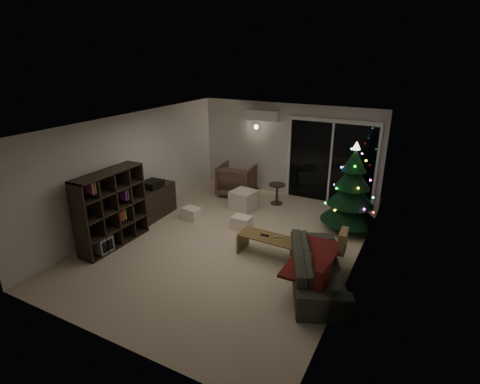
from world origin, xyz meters
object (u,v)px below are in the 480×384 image
object	(u,v)px
bookshelf	(105,207)
sofa	(318,267)
coffee_table	(271,247)
armchair	(237,180)
christmas_tree	(352,187)
media_cabinet	(154,202)

from	to	relation	value
bookshelf	sofa	size ratio (longest dim) A/B	0.74
coffee_table	armchair	bearing A→B (deg)	131.61
bookshelf	armchair	world-z (taller)	bookshelf
christmas_tree	bookshelf	bearing A→B (deg)	-145.67
bookshelf	christmas_tree	distance (m)	5.21
bookshelf	media_cabinet	distance (m)	1.54
coffee_table	christmas_tree	bearing A→B (deg)	63.31
armchair	bookshelf	bearing A→B (deg)	65.98
sofa	christmas_tree	world-z (taller)	christmas_tree
coffee_table	sofa	bearing A→B (deg)	-21.47
coffee_table	christmas_tree	world-z (taller)	christmas_tree
sofa	christmas_tree	distance (m)	2.46
bookshelf	sofa	xyz separation A→B (m)	(4.30, 0.58, -0.47)
media_cabinet	christmas_tree	bearing A→B (deg)	16.17
sofa	coffee_table	xyz separation A→B (m)	(-1.04, 0.46, -0.10)
bookshelf	sofa	bearing A→B (deg)	30.26
media_cabinet	armchair	xyz separation A→B (m)	(1.05, 2.23, 0.06)
media_cabinet	coffee_table	bearing A→B (deg)	-10.29
coffee_table	christmas_tree	distance (m)	2.31
bookshelf	christmas_tree	size ratio (longest dim) A/B	0.78
christmas_tree	coffee_table	bearing A→B (deg)	-118.81
christmas_tree	armchair	bearing A→B (deg)	166.63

